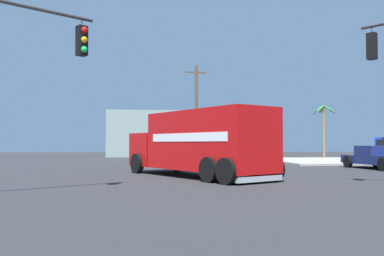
# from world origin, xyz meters

# --- Properties ---
(ground_plane) EXTENTS (100.00, 100.00, 0.00)m
(ground_plane) POSITION_xyz_m (0.00, 0.00, 0.00)
(ground_plane) COLOR #2B2B2D
(sidewalk_corner_far) EXTENTS (11.97, 11.97, 0.14)m
(sidewalk_corner_far) POSITION_xyz_m (13.32, 13.32, 0.07)
(sidewalk_corner_far) COLOR #9E998E
(sidewalk_corner_far) RESTS_ON ground
(delivery_truck) EXTENTS (6.45, 8.71, 2.96)m
(delivery_truck) POSITION_xyz_m (-0.43, -0.54, 1.54)
(delivery_truck) COLOR red
(delivery_truck) RESTS_ON ground
(pickup_navy) EXTENTS (2.60, 5.35, 1.38)m
(pickup_navy) POSITION_xyz_m (10.88, 3.90, 0.73)
(pickup_navy) COLOR navy
(pickup_navy) RESTS_ON ground
(vending_machine_blue) EXTENTS (1.17, 1.14, 1.85)m
(vending_machine_blue) POSITION_xyz_m (15.88, 11.96, 1.07)
(vending_machine_blue) COLOR #0F38B2
(vending_machine_blue) RESTS_ON sidewalk_corner_far
(palm_tree_far) EXTENTS (2.27, 2.43, 5.13)m
(palm_tree_far) POSITION_xyz_m (14.07, 18.66, 3.46)
(palm_tree_far) COLOR #7A6647
(palm_tree_far) RESTS_ON sidewalk_corner_far
(utility_pole) EXTENTS (2.19, 0.48, 9.17)m
(utility_pole) POSITION_xyz_m (1.84, 20.34, 4.73)
(utility_pole) COLOR brown
(utility_pole) RESTS_ON ground
(building_backdrop) EXTENTS (17.21, 6.00, 5.15)m
(building_backdrop) POSITION_xyz_m (1.24, 28.13, 2.57)
(building_backdrop) COLOR gray
(building_backdrop) RESTS_ON ground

